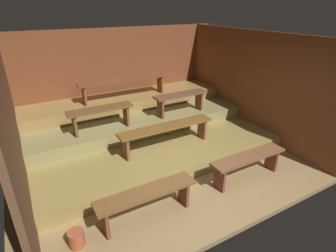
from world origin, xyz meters
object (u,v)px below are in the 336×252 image
Objects in this scene: bench_middle_right at (181,98)px; bench_upper_center at (124,82)px; bench_middle_left at (101,113)px; pail_floor at (76,239)px; bench_floor_right at (248,161)px; bench_lower_center at (167,130)px; bench_floor_left at (147,197)px.

bench_upper_center is (-0.99, 0.94, 0.29)m from bench_middle_right.
pail_floor is (-1.06, -2.17, -0.77)m from bench_middle_left.
bench_middle_left is 5.67× the size of pail_floor.
bench_floor_right is 0.69× the size of bench_upper_center.
bench_lower_center is 1.36m from bench_middle_left.
bench_upper_center is at bearing 94.09° from bench_lower_center.
bench_floor_left is 6.51× the size of pail_floor.
bench_floor_right is 2.23m from bench_middle_right.
bench_lower_center is at bearing 32.15° from pail_floor.
bench_middle_right reaches higher than bench_floor_left.
pail_floor is (-2.93, -2.17, -0.77)m from bench_middle_right.
bench_middle_left and bench_middle_right have the same top height.
bench_floor_right is 3.37m from bench_upper_center.
bench_lower_center is at bearing 124.93° from bench_floor_right.
bench_middle_left is 1.00× the size of bench_middle_right.
bench_floor_left is 1.15× the size of bench_middle_left.
bench_floor_left is at bearing -129.17° from bench_lower_center.
bench_floor_right is at bearing -55.07° from bench_lower_center.
bench_middle_left is 1.32m from bench_upper_center.
bench_upper_center is at bearing 136.55° from bench_middle_right.
bench_middle_right is 0.60× the size of bench_upper_center.
bench_floor_left is at bearing -106.60° from bench_upper_center.
bench_floor_right is at bearing 0.06° from pail_floor.
pail_floor is at bearing -115.91° from bench_middle_left.
bench_lower_center is at bearing -134.65° from bench_middle_right.
bench_floor_left is at bearing -131.49° from bench_middle_right.
bench_lower_center is at bearing 50.83° from bench_floor_left.
bench_upper_center reaches higher than pail_floor.
bench_lower_center is 1.51× the size of bench_middle_right.
bench_middle_right is (1.87, 0.00, 0.00)m from bench_middle_left.
bench_lower_center is at bearing -85.91° from bench_upper_center.
bench_floor_right is 6.51× the size of pail_floor.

